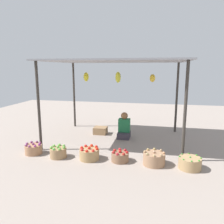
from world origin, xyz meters
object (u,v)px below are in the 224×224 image
at_px(basket_green_chilies, 190,163).
at_px(basket_green_apples, 58,152).
at_px(vendor_person, 124,128).
at_px(wooden_crate_near_vendor, 100,130).
at_px(basket_potatoes, 154,159).
at_px(basket_purple_onions, 34,149).
at_px(basket_red_apples, 120,157).
at_px(basket_red_tomatoes, 89,154).

bearing_deg(basket_green_chilies, basket_green_apples, -179.85).
bearing_deg(basket_green_chilies, vendor_person, 132.67).
height_order(basket_green_chilies, wooden_crate_near_vendor, basket_green_chilies).
height_order(vendor_person, wooden_crate_near_vendor, vendor_person).
relative_size(basket_green_apples, basket_potatoes, 0.80).
height_order(basket_purple_onions, basket_green_apples, basket_green_apples).
xyz_separation_m(vendor_person, basket_red_apples, (0.18, -1.74, -0.19)).
bearing_deg(basket_green_chilies, basket_purple_onions, 178.69).
xyz_separation_m(vendor_person, basket_red_tomatoes, (-0.54, -1.78, -0.17)).
relative_size(basket_red_tomatoes, basket_red_apples, 1.16).
bearing_deg(basket_green_chilies, basket_potatoes, 176.51).
relative_size(basket_red_apples, basket_green_chilies, 0.84).
bearing_deg(basket_red_tomatoes, basket_potatoes, 0.35).
xyz_separation_m(basket_red_tomatoes, basket_red_apples, (0.71, 0.03, -0.02)).
distance_m(basket_red_tomatoes, basket_red_apples, 0.72).
xyz_separation_m(vendor_person, wooden_crate_near_vendor, (-0.81, 0.24, -0.19)).
relative_size(basket_potatoes, basket_green_chilies, 1.02).
height_order(basket_green_apples, basket_red_apples, basket_green_apples).
bearing_deg(basket_green_chilies, wooden_crate_near_vendor, 140.36).
xyz_separation_m(basket_green_apples, basket_green_chilies, (2.97, 0.01, -0.00)).
distance_m(basket_green_apples, wooden_crate_near_vendor, 2.12).
bearing_deg(wooden_crate_near_vendor, basket_potatoes, -49.12).
distance_m(basket_red_tomatoes, wooden_crate_near_vendor, 2.03).
height_order(basket_purple_onions, wooden_crate_near_vendor, basket_purple_onions).
xyz_separation_m(vendor_person, basket_potatoes, (0.93, -1.77, -0.16)).
xyz_separation_m(basket_green_apples, basket_red_tomatoes, (0.76, 0.04, 0.01)).
xyz_separation_m(basket_red_apples, wooden_crate_near_vendor, (-0.98, 1.98, -0.00)).
height_order(vendor_person, basket_red_tomatoes, vendor_person).
bearing_deg(basket_green_chilies, basket_red_tomatoes, 179.06).
height_order(basket_purple_onions, basket_potatoes, basket_potatoes).
xyz_separation_m(basket_purple_onions, wooden_crate_near_vendor, (1.19, 1.97, -0.01)).
height_order(basket_purple_onions, basket_red_tomatoes, basket_red_tomatoes).
xyz_separation_m(basket_potatoes, wooden_crate_near_vendor, (-1.74, 2.01, -0.03)).
bearing_deg(wooden_crate_near_vendor, basket_red_tomatoes, -82.46).
bearing_deg(basket_purple_onions, basket_potatoes, -0.75).
bearing_deg(vendor_person, wooden_crate_near_vendor, 163.53).
distance_m(vendor_person, basket_green_chilies, 2.47).
bearing_deg(basket_red_tomatoes, basket_green_apples, -176.66).
bearing_deg(basket_purple_onions, basket_red_tomatoes, -1.87).
distance_m(basket_red_tomatoes, basket_green_chilies, 2.21).
xyz_separation_m(basket_red_tomatoes, basket_potatoes, (1.47, 0.01, 0.01)).
relative_size(basket_green_apples, basket_green_chilies, 0.82).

